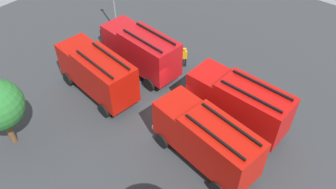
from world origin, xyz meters
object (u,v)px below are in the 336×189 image
(fire_truck_0, at_px, (238,102))
(fire_truck_2, at_px, (206,138))
(firefighter_1, at_px, (184,56))
(firefighter_0, at_px, (103,35))
(fire_truck_1, at_px, (141,49))
(fire_truck_3, at_px, (97,72))
(traffic_cone_0, at_px, (190,81))

(fire_truck_0, relative_size, fire_truck_2, 0.97)
(fire_truck_0, bearing_deg, firefighter_1, -21.68)
(firefighter_1, bearing_deg, firefighter_0, -118.71)
(fire_truck_2, distance_m, firefighter_1, 9.97)
(fire_truck_1, bearing_deg, fire_truck_3, 87.44)
(fire_truck_2, bearing_deg, firefighter_0, -10.01)
(fire_truck_0, height_order, firefighter_1, fire_truck_0)
(fire_truck_2, bearing_deg, fire_truck_0, -79.66)
(fire_truck_3, relative_size, firefighter_1, 4.10)
(fire_truck_1, bearing_deg, firefighter_1, -125.87)
(fire_truck_2, relative_size, traffic_cone_0, 10.67)
(fire_truck_0, distance_m, firefighter_1, 7.56)
(fire_truck_1, distance_m, traffic_cone_0, 4.72)
(traffic_cone_0, bearing_deg, fire_truck_1, 16.37)
(fire_truck_1, xyz_separation_m, fire_truck_3, (0.53, 4.18, 0.00))
(fire_truck_2, distance_m, firefighter_0, 15.60)
(firefighter_0, xyz_separation_m, firefighter_1, (-7.76, -2.21, -0.00))
(fire_truck_0, xyz_separation_m, firefighter_1, (6.87, -2.95, -1.13))
(fire_truck_1, bearing_deg, traffic_cone_0, -158.94)
(fire_truck_0, xyz_separation_m, traffic_cone_0, (5.05, -1.42, -1.80))
(fire_truck_2, xyz_separation_m, firefighter_0, (14.81, -4.75, -1.13))
(fire_truck_0, relative_size, fire_truck_3, 0.98)
(fire_truck_2, xyz_separation_m, traffic_cone_0, (5.23, -5.42, -1.80))
(firefighter_1, distance_m, traffic_cone_0, 2.48)
(fire_truck_1, bearing_deg, fire_truck_0, -176.47)
(firefighter_1, bearing_deg, fire_truck_3, -67.24)
(fire_truck_3, height_order, firefighter_1, fire_truck_3)
(fire_truck_1, bearing_deg, firefighter_0, -1.19)
(firefighter_1, bearing_deg, fire_truck_0, 22.16)
(fire_truck_3, relative_size, traffic_cone_0, 10.60)
(firefighter_0, bearing_deg, firefighter_1, -150.15)
(fire_truck_2, distance_m, traffic_cone_0, 7.74)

